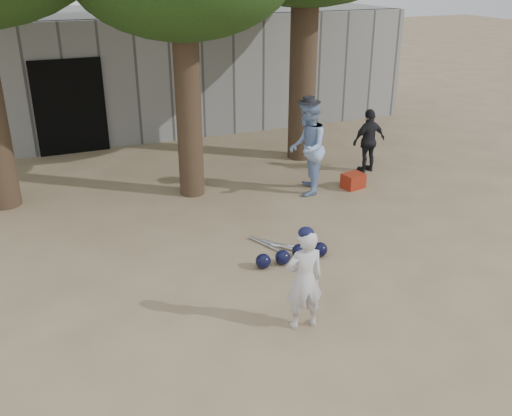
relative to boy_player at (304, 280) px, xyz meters
name	(u,v)px	position (x,y,z in m)	size (l,w,h in m)	color
ground	(244,309)	(-0.54, 0.64, -0.66)	(70.00, 70.00, 0.00)	#937C5E
boy_player	(304,280)	(0.00, 0.00, 0.00)	(0.48, 0.32, 1.33)	silver
spectator_blue	(307,148)	(2.13, 3.99, 0.26)	(0.89, 0.70, 1.84)	#8BA7D6
spectator_dark	(369,141)	(3.95, 4.59, 0.02)	(0.80, 0.33, 1.37)	black
red_bag	(353,181)	(3.13, 3.84, -0.51)	(0.42, 0.32, 0.30)	#A42D15
back_building	(103,69)	(-0.54, 10.97, 0.84)	(16.00, 5.24, 3.00)	gray
helmet_row	(292,255)	(0.62, 1.56, -0.55)	(1.19, 0.31, 0.23)	black
bat_pile	(279,245)	(0.65, 2.06, -0.64)	(0.84, 0.80, 0.06)	silver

